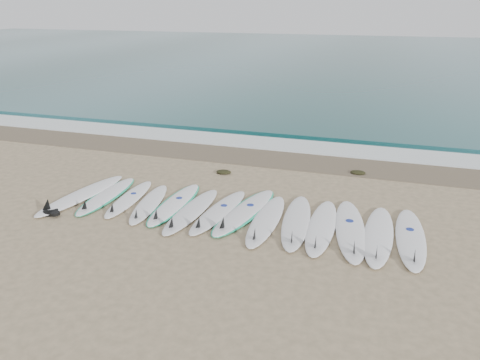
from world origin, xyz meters
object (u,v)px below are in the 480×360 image
(surfboard_0, at_px, (80,195))
(surfboard_13, at_px, (411,239))
(surfboard_7, at_px, (244,212))
(leash_coil, at_px, (52,213))

(surfboard_0, relative_size, surfboard_13, 1.07)
(surfboard_7, distance_m, surfboard_13, 3.46)
(leash_coil, bearing_deg, surfboard_0, 88.99)
(surfboard_7, relative_size, surfboard_13, 1.04)
(surfboard_13, bearing_deg, leash_coil, -173.52)
(surfboard_0, height_order, leash_coil, surfboard_0)
(surfboard_7, xyz_separation_m, surfboard_13, (3.45, -0.22, 0.01))
(surfboard_7, xyz_separation_m, leash_coil, (-4.00, -1.29, -0.00))
(leash_coil, bearing_deg, surfboard_13, 8.17)
(surfboard_0, relative_size, surfboard_7, 1.03)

